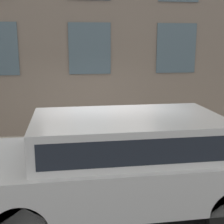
# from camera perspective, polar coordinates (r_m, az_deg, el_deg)

# --- Properties ---
(ground_plane) EXTENTS (80.00, 80.00, 0.00)m
(ground_plane) POSITION_cam_1_polar(r_m,az_deg,el_deg) (6.86, -1.69, -12.15)
(ground_plane) COLOR #2D2D30
(sidewalk) EXTENTS (2.93, 60.00, 0.17)m
(sidewalk) POSITION_cam_1_polar(r_m,az_deg,el_deg) (8.17, -2.96, -7.30)
(sidewalk) COLOR #A8A093
(sidewalk) RESTS_ON ground_plane
(building_facade) EXTENTS (0.33, 40.00, 7.95)m
(building_facade) POSITION_cam_1_polar(r_m,az_deg,el_deg) (9.35, -4.32, 19.49)
(building_facade) COLOR gray
(building_facade) RESTS_ON ground_plane
(fire_hydrant) EXTENTS (0.32, 0.43, 0.80)m
(fire_hydrant) POSITION_cam_1_polar(r_m,az_deg,el_deg) (7.29, -1.45, -5.69)
(fire_hydrant) COLOR gray
(fire_hydrant) RESTS_ON sidewalk
(person) EXTENTS (0.29, 0.19, 1.21)m
(person) POSITION_cam_1_polar(r_m,az_deg,el_deg) (7.47, 1.41, -2.70)
(person) COLOR #232328
(person) RESTS_ON sidewalk
(parked_truck_silver_near) EXTENTS (2.06, 4.94, 1.71)m
(parked_truck_silver_near) POSITION_cam_1_polar(r_m,az_deg,el_deg) (5.25, 2.02, -8.33)
(parked_truck_silver_near) COLOR black
(parked_truck_silver_near) RESTS_ON ground_plane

